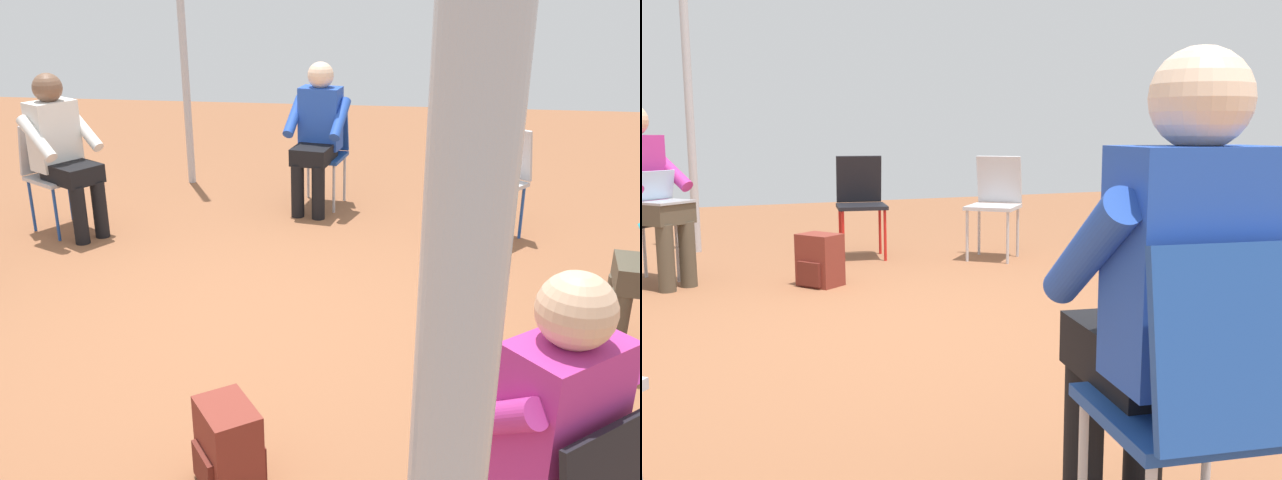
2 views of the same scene
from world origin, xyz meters
The scene contains 9 objects.
ground_plane centered at (0.00, 0.00, 0.00)m, with size 14.00×14.00×0.00m, color brown.
chair_northwest centered at (-1.90, 1.45, 0.50)m, with size 0.58×0.56×0.85m.
chair_northeast centered at (1.54, 1.71, 0.50)m, with size 0.58×0.58×0.85m.
chair_north centered at (0.12, 2.37, 0.50)m, with size 0.46×0.50×0.85m.
person_with_laptop centered at (1.26, -1.78, 0.69)m, with size 0.63×0.64×1.24m.
person_in_blue centered at (0.09, 2.21, 0.69)m, with size 0.55×0.56×1.24m.
person_in_white centered at (-1.76, 1.36, 0.69)m, with size 0.63×0.62×1.24m.
backpack_near_laptop_user centered at (0.18, -1.32, 0.16)m, with size 0.33×0.34×0.36m.
tent_pole_far centered at (-1.22, 2.83, 1.25)m, with size 0.07×0.07×2.50m, color #B2B2B7.
Camera 1 is at (0.85, -3.64, 2.00)m, focal length 40.00 mm.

